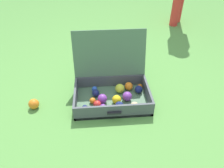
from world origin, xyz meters
TOP-DOWN VIEW (x-y plane):
  - ground_plane at (0.00, 0.00)m, footprint 16.00×16.00m
  - open_suitcase at (0.08, 0.09)m, footprint 0.63×0.54m
  - stray_ball_on_grass at (-0.58, 0.01)m, footprint 0.09×0.09m

SIDE VIEW (x-z plane):
  - ground_plane at x=0.00m, z-range 0.00..0.00m
  - stray_ball_on_grass at x=-0.58m, z-range 0.00..0.09m
  - open_suitcase at x=0.08m, z-range -0.15..0.38m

